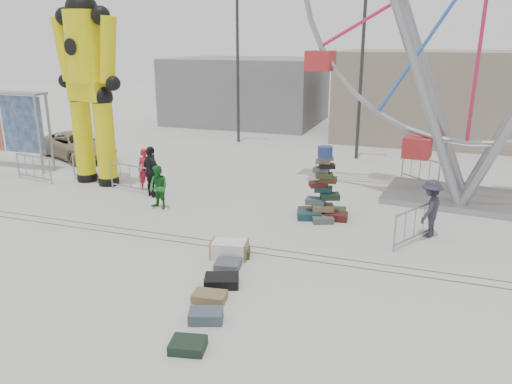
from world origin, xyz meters
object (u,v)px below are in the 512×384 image
(barricade_dummy_b, at_px, (95,167))
(pedestrian_red, at_px, (146,170))
(banner_scaffold, at_px, (0,111))
(parked_suv, at_px, (78,145))
(barricade_wheel_front, at_px, (415,225))
(pedestrian_black, at_px, (152,172))
(barricade_dummy_a, at_px, (34,168))
(pedestrian_grey, at_px, (430,208))
(lamp_post_left, at_px, (239,61))
(pedestrian_green, at_px, (158,187))
(crash_test_dummy, at_px, (88,76))
(steamer_trunk, at_px, (229,250))
(suitcase_tower, at_px, (323,198))
(barricade_wheel_back, at_px, (420,170))
(barricade_dummy_c, at_px, (130,178))
(lamp_post_right, at_px, (364,65))

(barricade_dummy_b, bearing_deg, pedestrian_red, -16.56)
(banner_scaffold, distance_m, parked_suv, 3.80)
(barricade_wheel_front, bearing_deg, pedestrian_black, 110.13)
(banner_scaffold, bearing_deg, barricade_dummy_a, -27.09)
(banner_scaffold, distance_m, pedestrian_grey, 18.50)
(lamp_post_left, xyz_separation_m, pedestrian_green, (1.57, -11.92, -3.72))
(barricade_dummy_a, distance_m, barricade_dummy_b, 2.48)
(crash_test_dummy, height_order, banner_scaffold, crash_test_dummy)
(steamer_trunk, xyz_separation_m, pedestrian_black, (-4.76, 4.12, 0.73))
(barricade_dummy_a, relative_size, pedestrian_green, 1.32)
(barricade_wheel_front, bearing_deg, banner_scaffold, 109.07)
(lamp_post_left, bearing_deg, barricade_dummy_a, -115.61)
(pedestrian_grey, bearing_deg, suitcase_tower, -82.34)
(barricade_dummy_b, relative_size, pedestrian_grey, 1.15)
(steamer_trunk, distance_m, barricade_dummy_a, 11.34)
(barricade_dummy_a, xyz_separation_m, pedestrian_red, (5.03, 0.41, 0.27))
(crash_test_dummy, bearing_deg, barricade_wheel_front, -1.31)
(steamer_trunk, relative_size, pedestrian_red, 0.60)
(lamp_post_left, height_order, barricade_wheel_front, lamp_post_left)
(suitcase_tower, xyz_separation_m, steamer_trunk, (-1.70, -3.94, -0.44))
(barricade_wheel_front, xyz_separation_m, pedestrian_black, (-9.38, 1.42, 0.40))
(barricade_wheel_back, relative_size, pedestrian_black, 1.05)
(lamp_post_left, relative_size, parked_suv, 1.73)
(barricade_wheel_back, bearing_deg, barricade_dummy_c, -110.99)
(barricade_dummy_a, relative_size, pedestrian_black, 1.05)
(suitcase_tower, bearing_deg, barricade_dummy_b, 158.95)
(pedestrian_black, xyz_separation_m, parked_suv, (-6.70, 4.35, -0.31))
(barricade_dummy_b, distance_m, pedestrian_green, 4.91)
(crash_test_dummy, distance_m, pedestrian_black, 4.64)
(banner_scaffold, xyz_separation_m, pedestrian_black, (8.49, -1.63, -1.64))
(barricade_dummy_a, xyz_separation_m, pedestrian_green, (6.62, -1.38, 0.21))
(lamp_post_left, distance_m, suitcase_tower, 13.60)
(lamp_post_right, distance_m, barricade_wheel_front, 11.35)
(barricade_wheel_front, bearing_deg, pedestrian_red, 107.01)
(lamp_post_right, height_order, barricade_wheel_back, lamp_post_right)
(barricade_dummy_a, bearing_deg, barricade_dummy_c, 9.92)
(banner_scaffold, bearing_deg, suitcase_tower, -7.75)
(lamp_post_left, relative_size, suitcase_tower, 3.35)
(banner_scaffold, xyz_separation_m, pedestrian_red, (7.82, -0.96, -1.78))
(lamp_post_right, height_order, parked_suv, lamp_post_right)
(barricade_dummy_a, distance_m, parked_suv, 4.22)
(lamp_post_right, bearing_deg, pedestrian_black, -125.87)
(pedestrian_green, xyz_separation_m, pedestrian_black, (-0.92, 1.13, 0.19))
(lamp_post_right, height_order, banner_scaffold, lamp_post_right)
(barricade_dummy_c, height_order, pedestrian_green, pedestrian_green)
(pedestrian_red, height_order, parked_suv, pedestrian_red)
(pedestrian_green, relative_size, pedestrian_grey, 0.88)
(lamp_post_left, xyz_separation_m, suitcase_tower, (7.10, -10.96, -3.81))
(lamp_post_right, xyz_separation_m, steamer_trunk, (-1.59, -12.90, -4.25))
(steamer_trunk, xyz_separation_m, pedestrian_grey, (5.02, 3.39, 0.64))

